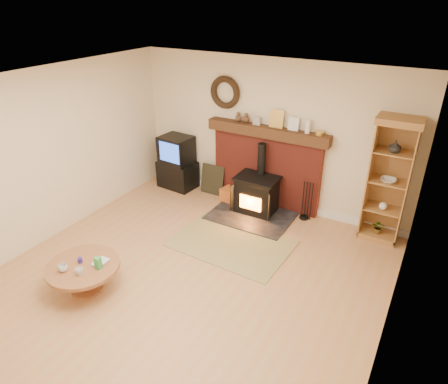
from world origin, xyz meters
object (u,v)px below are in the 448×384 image
Objects in this scene: tv_unit at (177,163)px; curio_cabinet at (389,181)px; coffee_table at (83,270)px; wood_stove at (256,196)px.

tv_unit is 0.53× the size of curio_cabinet.
coffee_table is (-3.08, -3.24, -0.66)m from curio_cabinet.
tv_unit is 3.25m from coffee_table.
curio_cabinet is 2.10× the size of coffee_table.
tv_unit is at bearing 103.79° from coffee_table.
tv_unit is 3.89m from curio_cabinet.
tv_unit is at bearing -178.71° from curio_cabinet.
curio_cabinet is (3.86, 0.09, 0.49)m from tv_unit.
wood_stove is 0.71× the size of curio_cabinet.
curio_cabinet is at bearing 46.39° from coffee_table.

